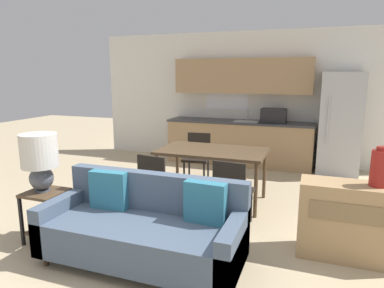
% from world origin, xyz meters
% --- Properties ---
extents(ground_plane, '(20.00, 20.00, 0.00)m').
position_xyz_m(ground_plane, '(0.00, 0.00, 0.00)').
color(ground_plane, tan).
extents(wall_back, '(6.40, 0.07, 2.70)m').
position_xyz_m(wall_back, '(-0.00, 4.63, 1.35)').
color(wall_back, silver).
rests_on(wall_back, ground_plane).
extents(kitchen_counter, '(2.95, 0.65, 2.15)m').
position_xyz_m(kitchen_counter, '(0.01, 4.33, 0.84)').
color(kitchen_counter, tan).
rests_on(kitchen_counter, ground_plane).
extents(refrigerator, '(0.72, 0.72, 1.88)m').
position_xyz_m(refrigerator, '(1.88, 4.23, 0.94)').
color(refrigerator, '#B7BABC').
rests_on(refrigerator, ground_plane).
extents(dining_table, '(1.52, 0.89, 0.77)m').
position_xyz_m(dining_table, '(0.10, 2.05, 0.70)').
color(dining_table, brown).
rests_on(dining_table, ground_plane).
extents(couch, '(1.95, 0.80, 0.85)m').
position_xyz_m(couch, '(-0.04, 0.23, 0.34)').
color(couch, '#3D2D1E').
rests_on(couch, ground_plane).
extents(side_table, '(0.40, 0.40, 0.57)m').
position_xyz_m(side_table, '(-1.26, 0.24, 0.38)').
color(side_table, brown).
rests_on(side_table, ground_plane).
extents(table_lamp, '(0.39, 0.39, 0.64)m').
position_xyz_m(table_lamp, '(-1.30, 0.24, 0.95)').
color(table_lamp, '#4C515B').
rests_on(table_lamp, side_table).
extents(credenza, '(0.99, 0.40, 0.78)m').
position_xyz_m(credenza, '(1.85, 0.99, 0.39)').
color(credenza, tan).
rests_on(credenza, ground_plane).
extents(vase, '(0.17, 0.17, 0.39)m').
position_xyz_m(vase, '(2.06, 0.99, 0.96)').
color(vase, maroon).
rests_on(vase, credenza).
extents(dining_chair_near_right, '(0.46, 0.46, 0.84)m').
position_xyz_m(dining_chair_near_right, '(0.58, 1.29, 0.48)').
color(dining_chair_near_right, black).
rests_on(dining_chair_near_right, ground_plane).
extents(dining_chair_far_left, '(0.46, 0.46, 0.84)m').
position_xyz_m(dining_chair_far_left, '(-0.40, 2.83, 0.48)').
color(dining_chair_far_left, black).
rests_on(dining_chair_far_left, ground_plane).
extents(dining_chair_near_left, '(0.47, 0.47, 0.84)m').
position_xyz_m(dining_chair_near_left, '(-0.40, 1.25, 0.48)').
color(dining_chair_near_left, black).
rests_on(dining_chair_near_left, ground_plane).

